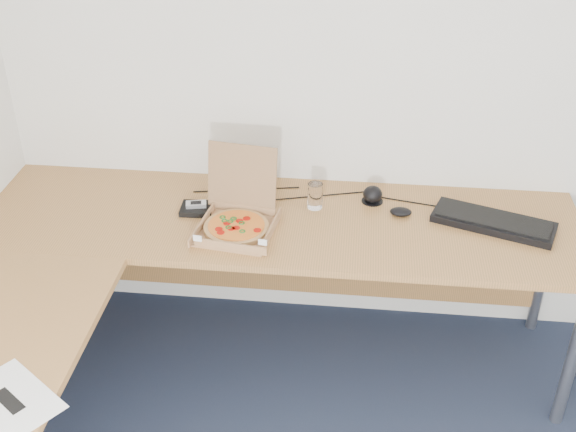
# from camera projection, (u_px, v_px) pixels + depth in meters

# --- Properties ---
(room_shell) EXTENTS (3.50, 3.50, 2.50)m
(room_shell) POSITION_uv_depth(u_px,v_px,m) (436.00, 376.00, 1.52)
(room_shell) COLOR silver
(room_shell) RESTS_ON ground
(desk) EXTENTS (2.50, 2.20, 0.73)m
(desk) POSITION_uv_depth(u_px,v_px,m) (180.00, 281.00, 2.71)
(desk) COLOR #B0773E
(desk) RESTS_ON ground
(pizza_box) EXTENTS (0.29, 0.34, 0.30)m
(pizza_box) POSITION_uv_depth(u_px,v_px,m) (237.00, 222.00, 2.93)
(pizza_box) COLOR #AD7D51
(pizza_box) RESTS_ON desk
(drinking_glass) EXTENTS (0.06, 0.06, 0.11)m
(drinking_glass) POSITION_uv_depth(u_px,v_px,m) (315.00, 196.00, 3.07)
(drinking_glass) COLOR white
(drinking_glass) RESTS_ON desk
(keyboard) EXTENTS (0.52, 0.33, 0.03)m
(keyboard) POSITION_uv_depth(u_px,v_px,m) (493.00, 222.00, 2.97)
(keyboard) COLOR black
(keyboard) RESTS_ON desk
(mouse) EXTENTS (0.10, 0.07, 0.03)m
(mouse) POSITION_uv_depth(u_px,v_px,m) (401.00, 212.00, 3.04)
(mouse) COLOR black
(mouse) RESTS_ON desk
(wallet) EXTENTS (0.14, 0.12, 0.02)m
(wallet) POSITION_uv_depth(u_px,v_px,m) (197.00, 209.00, 3.07)
(wallet) COLOR black
(wallet) RESTS_ON desk
(phone) EXTENTS (0.09, 0.06, 0.02)m
(phone) POSITION_uv_depth(u_px,v_px,m) (196.00, 204.00, 3.06)
(phone) COLOR #B2B5BA
(phone) RESTS_ON wallet
(paper_sheet) EXTENTS (0.37, 0.35, 0.00)m
(paper_sheet) POSITION_uv_depth(u_px,v_px,m) (9.00, 401.00, 2.16)
(paper_sheet) COLOR white
(paper_sheet) RESTS_ON desk
(dome_speaker) EXTENTS (0.09, 0.09, 0.08)m
(dome_speaker) POSITION_uv_depth(u_px,v_px,m) (373.00, 194.00, 3.12)
(dome_speaker) COLOR black
(dome_speaker) RESTS_ON desk
(cable_bundle) EXTENTS (0.56, 0.12, 0.01)m
(cable_bundle) POSITION_uv_depth(u_px,v_px,m) (320.00, 196.00, 3.18)
(cable_bundle) COLOR black
(cable_bundle) RESTS_ON desk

